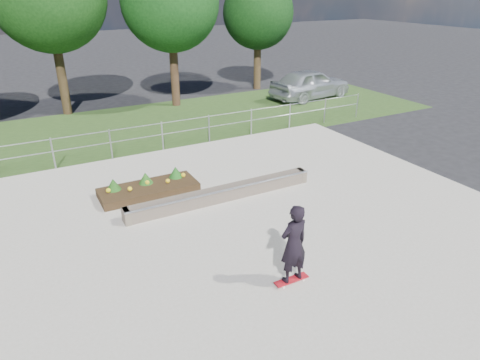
{
  "coord_description": "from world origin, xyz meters",
  "views": [
    {
      "loc": [
        -4.89,
        -7.92,
        5.97
      ],
      "look_at": [
        0.2,
        1.5,
        1.1
      ],
      "focal_mm": 32.0,
      "sensor_mm": 36.0,
      "label": 1
    }
  ],
  "objects_px": {
    "planter_bed": "(148,187)",
    "grind_ledge": "(222,194)",
    "skateboarder": "(294,244)",
    "parked_car": "(310,84)"
  },
  "relations": [
    {
      "from": "grind_ledge",
      "to": "planter_bed",
      "type": "relative_size",
      "value": 2.0
    },
    {
      "from": "planter_bed",
      "to": "skateboarder",
      "type": "relative_size",
      "value": 1.58
    },
    {
      "from": "grind_ledge",
      "to": "skateboarder",
      "type": "xyz_separation_m",
      "value": [
        -0.43,
        -4.27,
        0.78
      ]
    },
    {
      "from": "planter_bed",
      "to": "grind_ledge",
      "type": "bearing_deg",
      "value": -40.24
    },
    {
      "from": "skateboarder",
      "to": "parked_car",
      "type": "height_order",
      "value": "skateboarder"
    },
    {
      "from": "grind_ledge",
      "to": "skateboarder",
      "type": "bearing_deg",
      "value": -95.74
    },
    {
      "from": "grind_ledge",
      "to": "parked_car",
      "type": "relative_size",
      "value": 1.2
    },
    {
      "from": "planter_bed",
      "to": "parked_car",
      "type": "bearing_deg",
      "value": 32.82
    },
    {
      "from": "grind_ledge",
      "to": "skateboarder",
      "type": "distance_m",
      "value": 4.37
    },
    {
      "from": "skateboarder",
      "to": "parked_car",
      "type": "relative_size",
      "value": 0.38
    }
  ]
}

